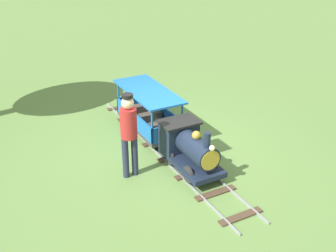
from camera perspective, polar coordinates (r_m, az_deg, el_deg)
name	(u,v)px	position (r m, az deg, el deg)	size (l,w,h in m)	color
ground_plane	(168,150)	(8.29, 0.04, -3.45)	(60.00, 60.00, 0.00)	#608442
track	(167,148)	(8.31, -0.08, -3.24)	(0.79, 5.70, 0.04)	gray
locomotive	(189,146)	(7.44, 2.97, -2.93)	(0.75, 1.45, 1.00)	#192338
passenger_car	(148,115)	(8.85, -2.81, 1.59)	(0.85, 2.00, 0.97)	#3F3F3F
conductor_person	(129,129)	(7.04, -5.64, -0.48)	(0.30, 0.30, 1.62)	#282D47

